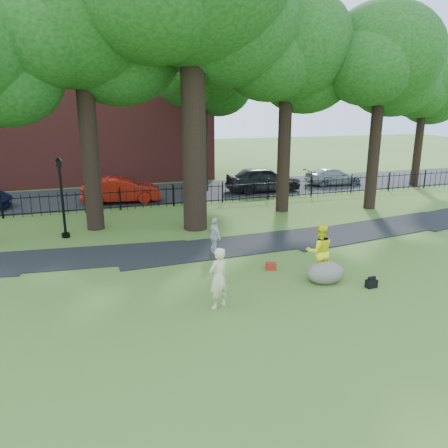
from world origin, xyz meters
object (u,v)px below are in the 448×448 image
object	(u,v)px
woman	(219,278)
red_sedan	(121,190)
lamppost	(62,199)
man	(320,251)
boulder	(325,271)

from	to	relation	value
woman	red_sedan	distance (m)	15.32
lamppost	red_sedan	world-z (taller)	lamppost
man	lamppost	distance (m)	11.31
boulder	red_sedan	size ratio (longest dim) A/B	0.28
boulder	lamppost	bearing A→B (deg)	135.83
man	woman	bearing A→B (deg)	27.79
woman	man	bearing A→B (deg)	170.20
red_sedan	lamppost	bearing A→B (deg)	160.71
woman	lamppost	size ratio (longest dim) A/B	0.51
woman	man	world-z (taller)	man
woman	red_sedan	bearing A→B (deg)	-110.46
woman	man	distance (m)	4.06
red_sedan	boulder	bearing A→B (deg)	-154.23
man	red_sedan	distance (m)	15.11
lamppost	woman	bearing A→B (deg)	-68.17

